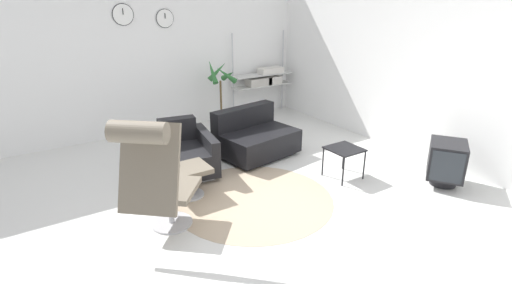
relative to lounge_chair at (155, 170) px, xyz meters
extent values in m
plane|color=silver|center=(1.13, 0.33, -0.77)|extent=(12.00, 12.00, 0.00)
cube|color=white|center=(1.13, 3.34, 0.63)|extent=(12.00, 0.06, 2.80)
cylinder|color=black|center=(0.77, 3.30, 1.23)|extent=(0.34, 0.01, 0.34)
cylinder|color=white|center=(0.77, 3.30, 1.23)|extent=(0.32, 0.02, 0.32)
cube|color=black|center=(0.77, 3.29, 1.28)|extent=(0.01, 0.01, 0.10)
cylinder|color=black|center=(1.46, 3.30, 1.15)|extent=(0.31, 0.01, 0.31)
cylinder|color=white|center=(1.46, 3.30, 1.15)|extent=(0.29, 0.02, 0.29)
cube|color=black|center=(1.46, 3.29, 1.19)|extent=(0.01, 0.01, 0.09)
cube|color=white|center=(4.06, 0.33, 0.63)|extent=(0.06, 12.00, 2.80)
cylinder|color=tan|center=(1.22, 0.21, -0.77)|extent=(1.91, 1.91, 0.01)
cylinder|color=#BCBCC1|center=(0.20, 0.24, -0.76)|extent=(0.62, 0.62, 0.02)
cylinder|color=#BCBCC1|center=(0.20, 0.24, -0.57)|extent=(0.06, 0.06, 0.36)
cube|color=#6B6051|center=(0.20, 0.24, -0.36)|extent=(0.78, 0.78, 0.06)
cube|color=#6B6051|center=(-0.07, -0.09, 0.07)|extent=(0.64, 0.61, 0.81)
cylinder|color=#6B6051|center=(-0.17, -0.19, 0.47)|extent=(0.50, 0.47, 0.19)
cylinder|color=#BCBCC1|center=(0.62, 0.72, -0.76)|extent=(0.36, 0.36, 0.02)
cylinder|color=#BCBCC1|center=(0.62, 0.72, -0.60)|extent=(0.05, 0.05, 0.30)
cube|color=#6B6051|center=(0.62, 0.72, -0.42)|extent=(0.50, 0.42, 0.06)
cube|color=silver|center=(0.84, 1.33, -0.74)|extent=(0.74, 0.83, 0.06)
cube|color=black|center=(0.84, 1.33, -0.55)|extent=(0.66, 0.97, 0.32)
cube|color=black|center=(0.90, 1.69, -0.24)|extent=(0.54, 0.27, 0.32)
cube|color=black|center=(1.15, 1.28, -0.47)|extent=(0.27, 0.91, 0.49)
cube|color=black|center=(0.52, 1.39, -0.47)|extent=(0.27, 0.91, 0.49)
cube|color=black|center=(2.02, 1.34, -0.75)|extent=(1.09, 0.84, 0.05)
cube|color=black|center=(2.02, 1.34, -0.55)|extent=(1.22, 0.98, 0.34)
cube|color=black|center=(1.97, 1.65, -0.23)|extent=(1.12, 0.36, 0.31)
cube|color=black|center=(2.57, 0.08, -0.36)|extent=(0.42, 0.42, 0.02)
cylinder|color=black|center=(2.38, -0.11, -0.57)|extent=(0.02, 0.02, 0.40)
cylinder|color=black|center=(2.76, -0.11, -0.57)|extent=(0.02, 0.02, 0.40)
cylinder|color=black|center=(2.38, 0.27, -0.57)|extent=(0.02, 0.02, 0.40)
cylinder|color=black|center=(2.76, 0.27, -0.57)|extent=(0.02, 0.02, 0.40)
cylinder|color=black|center=(3.50, -0.79, -0.71)|extent=(0.32, 0.32, 0.12)
cube|color=black|center=(3.50, -0.79, -0.42)|extent=(0.67, 0.64, 0.45)
cube|color=#282D33|center=(3.29, -0.93, -0.42)|extent=(0.21, 0.31, 0.39)
cylinder|color=silver|center=(2.24, 2.88, -0.65)|extent=(0.35, 0.35, 0.23)
cylinder|color=#382819|center=(2.24, 2.88, -0.55)|extent=(0.32, 0.32, 0.02)
cylinder|color=brown|center=(2.24, 2.88, -0.23)|extent=(0.04, 0.04, 0.61)
cone|color=#2D6B33|center=(2.42, 2.89, 0.16)|extent=(0.12, 0.40, 0.25)
cone|color=#2D6B33|center=(2.27, 3.04, 0.22)|extent=(0.39, 0.16, 0.36)
cone|color=#2D6B33|center=(2.10, 2.90, 0.25)|extent=(0.14, 0.38, 0.42)
cone|color=#2D6B33|center=(2.26, 2.70, 0.22)|extent=(0.44, 0.14, 0.36)
cylinder|color=#BCBCC1|center=(2.70, 3.23, 0.04)|extent=(0.03, 0.03, 1.62)
cylinder|color=#BCBCC1|center=(3.88, 3.23, 0.04)|extent=(0.03, 0.03, 1.62)
cube|color=silver|center=(3.29, 3.11, -0.17)|extent=(1.24, 0.28, 0.02)
cube|color=silver|center=(3.29, 3.11, 0.04)|extent=(1.24, 0.28, 0.02)
cube|color=beige|center=(3.53, 3.10, -0.09)|extent=(0.33, 0.24, 0.15)
cube|color=silver|center=(3.49, 3.10, 0.11)|extent=(0.49, 0.24, 0.11)
cube|color=#B7B2A8|center=(3.20, 3.10, -0.09)|extent=(0.49, 0.24, 0.15)
camera|label=1|loc=(-1.05, -3.37, 1.57)|focal=28.00mm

